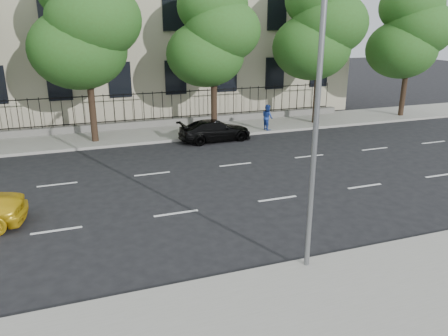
# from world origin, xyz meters

# --- Properties ---
(ground) EXTENTS (120.00, 120.00, 0.00)m
(ground) POSITION_xyz_m (0.00, 0.00, 0.00)
(ground) COLOR black
(ground) RESTS_ON ground
(near_sidewalk) EXTENTS (60.00, 4.00, 0.15)m
(near_sidewalk) POSITION_xyz_m (0.00, -4.00, 0.07)
(near_sidewalk) COLOR gray
(near_sidewalk) RESTS_ON ground
(far_sidewalk) EXTENTS (60.00, 4.00, 0.15)m
(far_sidewalk) POSITION_xyz_m (0.00, 14.00, 0.07)
(far_sidewalk) COLOR gray
(far_sidewalk) RESTS_ON ground
(lane_markings) EXTENTS (49.60, 4.62, 0.01)m
(lane_markings) POSITION_xyz_m (0.00, 4.75, 0.01)
(lane_markings) COLOR silver
(lane_markings) RESTS_ON ground
(iron_fence) EXTENTS (30.00, 0.50, 2.20)m
(iron_fence) POSITION_xyz_m (0.00, 15.70, 0.65)
(iron_fence) COLOR slate
(iron_fence) RESTS_ON far_sidewalk
(street_light) EXTENTS (0.25, 3.32, 8.05)m
(street_light) POSITION_xyz_m (2.50, -1.77, 5.15)
(street_light) COLOR slate
(street_light) RESTS_ON near_sidewalk
(tree_c) EXTENTS (5.89, 5.50, 9.80)m
(tree_c) POSITION_xyz_m (-1.96, 13.36, 6.41)
(tree_c) COLOR #382619
(tree_c) RESTS_ON far_sidewalk
(tree_d) EXTENTS (5.34, 4.94, 8.84)m
(tree_d) POSITION_xyz_m (5.04, 13.36, 5.84)
(tree_d) COLOR #382619
(tree_d) RESTS_ON far_sidewalk
(tree_e) EXTENTS (5.71, 5.31, 9.46)m
(tree_e) POSITION_xyz_m (12.04, 13.36, 6.20)
(tree_e) COLOR #382619
(tree_e) RESTS_ON far_sidewalk
(tree_f) EXTENTS (5.52, 5.12, 9.01)m
(tree_f) POSITION_xyz_m (19.04, 13.36, 5.88)
(tree_f) COLOR #382619
(tree_f) RESTS_ON far_sidewalk
(black_sedan) EXTENTS (4.28, 1.96, 1.21)m
(black_sedan) POSITION_xyz_m (4.49, 11.50, 0.61)
(black_sedan) COLOR black
(black_sedan) RESTS_ON ground
(pedestrian_far) EXTENTS (0.66, 0.81, 1.55)m
(pedestrian_far) POSITION_xyz_m (8.17, 12.40, 0.92)
(pedestrian_far) COLOR navy
(pedestrian_far) RESTS_ON far_sidewalk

